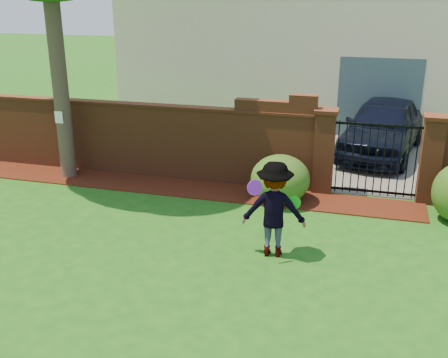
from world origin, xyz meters
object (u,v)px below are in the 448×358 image
(car, at_px, (381,129))
(frisbee_purple, at_px, (255,188))
(frisbee_green, at_px, (294,203))
(man, at_px, (274,210))

(car, xyz_separation_m, frisbee_purple, (-1.97, -6.69, 0.56))
(frisbee_green, bearing_deg, man, -172.44)
(frisbee_purple, distance_m, frisbee_green, 0.77)
(car, bearing_deg, man, -94.31)
(car, bearing_deg, frisbee_purple, -95.66)
(frisbee_purple, height_order, frisbee_green, frisbee_purple)
(car, height_order, man, man)
(car, height_order, frisbee_green, car)
(frisbee_purple, bearing_deg, man, 51.90)
(man, bearing_deg, frisbee_green, -179.21)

